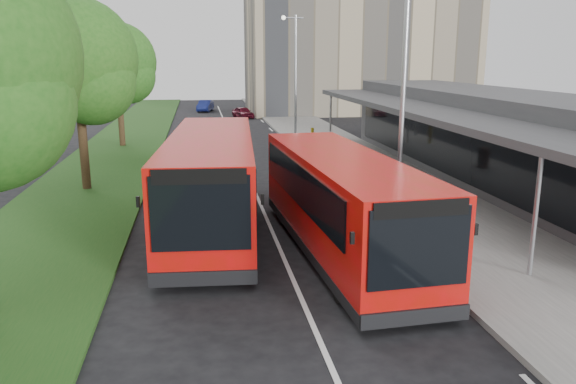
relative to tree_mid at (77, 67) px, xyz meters
The scene contains 17 objects.
ground 12.53m from the tree_mid, 52.23° to the right, with size 120.00×120.00×0.00m, color black.
pavement 17.73m from the tree_mid, 40.07° to the left, with size 5.00×80.00×0.15m, color slate.
grass_verge 12.05m from the tree_mid, 89.93° to the left, with size 5.00×80.00×0.10m, color #1B4516.
lane_centre_line 10.51m from the tree_mid, 40.30° to the left, with size 0.12×70.00×0.01m, color silver.
kerb_dashes 15.20m from the tree_mid, 43.97° to the left, with size 0.12×56.00×0.01m.
office_block 39.27m from the tree_mid, 57.47° to the left, with size 22.00×12.00×18.00m, color tan.
station_building 18.16m from the tree_mid, ahead, with size 7.70×26.00×4.00m.
tree_mid is the anchor object (origin of this frame).
tree_far 12.00m from the tree_mid, 90.00° to the left, with size 4.72×4.72×7.59m.
lamp_post_near 13.18m from the tree_mid, 32.36° to the right, with size 1.44×0.28×8.00m.
lamp_post_far 17.08m from the tree_mid, 49.32° to the left, with size 1.44×0.28×8.00m.
bus_main 13.27m from the tree_mid, 46.99° to the right, with size 3.13×10.16×2.84m.
bus_second 8.84m from the tree_mid, 50.64° to the right, with size 3.53×11.03×3.08m.
litter_bin 13.09m from the tree_mid, ahead, with size 0.55×0.55×0.99m, color #3C2118.
bollard 15.57m from the tree_mid, 38.76° to the left, with size 0.18×0.18×1.14m, color yellow.
car_near 29.62m from the tree_mid, 72.36° to the left, with size 1.22×3.03×1.03m, color #510B1A.
car_far 35.64m from the tree_mid, 81.01° to the left, with size 1.23×3.51×1.16m, color navy.
Camera 1 is at (-2.22, -15.17, 5.51)m, focal length 35.00 mm.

